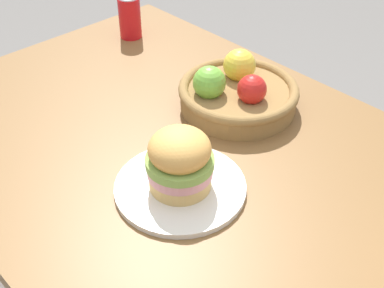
# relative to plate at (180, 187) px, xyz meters

# --- Properties ---
(dining_table) EXTENTS (1.40, 0.90, 0.75)m
(dining_table) POSITION_rel_plate_xyz_m (-0.06, 0.09, -0.11)
(dining_table) COLOR brown
(dining_table) RESTS_ON ground_plane
(plate) EXTENTS (0.26, 0.26, 0.01)m
(plate) POSITION_rel_plate_xyz_m (0.00, 0.00, 0.00)
(plate) COLOR silver
(plate) RESTS_ON dining_table
(sandwich) EXTENTS (0.13, 0.13, 0.13)m
(sandwich) POSITION_rel_plate_xyz_m (-0.00, 0.00, 0.07)
(sandwich) COLOR #DBAD60
(sandwich) RESTS_ON plate
(soda_can) EXTENTS (0.07, 0.07, 0.13)m
(soda_can) POSITION_rel_plate_xyz_m (-0.60, 0.35, 0.06)
(soda_can) COLOR red
(soda_can) RESTS_ON dining_table
(fruit_basket) EXTENTS (0.29, 0.29, 0.12)m
(fruit_basket) POSITION_rel_plate_xyz_m (-0.12, 0.30, 0.04)
(fruit_basket) COLOR olive
(fruit_basket) RESTS_ON dining_table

